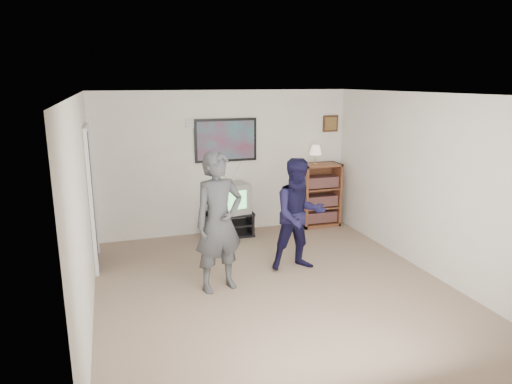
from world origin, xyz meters
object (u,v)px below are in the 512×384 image
media_stand (229,224)px  crt_television (230,198)px  bookshelf (320,195)px  person_tall (219,222)px  person_short (299,215)px

media_stand → crt_television: (0.02, 0.00, 0.47)m
bookshelf → person_tall: bearing=-139.5°
media_stand → person_tall: (-0.65, -2.01, 0.70)m
bookshelf → crt_television: bearing=-178.4°
person_short → media_stand: bearing=112.1°
media_stand → person_short: person_short is taller
crt_television → bookshelf: bearing=-6.9°
crt_television → person_tall: size_ratio=0.33×
crt_television → person_tall: (-0.67, -2.01, 0.23)m
crt_television → person_short: size_ratio=0.38×
media_stand → person_short: bearing=-69.5°
media_stand → bookshelf: bearing=3.2°
media_stand → person_tall: 2.22m
bookshelf → person_short: (-1.18, -1.76, 0.22)m
media_stand → person_short: 1.91m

